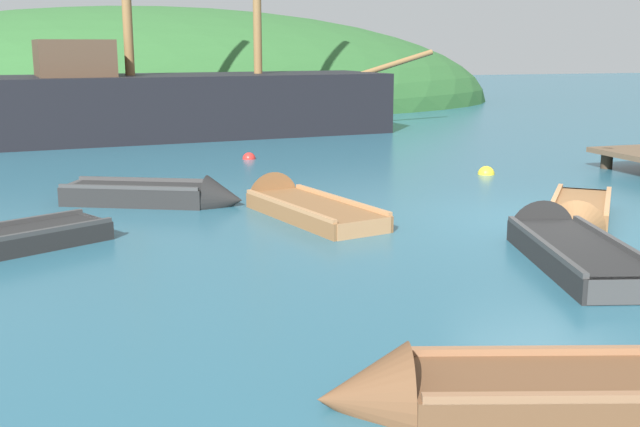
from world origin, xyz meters
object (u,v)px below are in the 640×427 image
at_px(rowboat_portside, 521,397).
at_px(buoy_white, 261,192).
at_px(sailing_ship, 187,112).
at_px(buoy_red, 249,159).
at_px(rowboat_outer_left, 162,198).
at_px(rowboat_center, 295,207).
at_px(buoy_yellow, 486,174).
at_px(buoy_orange, 265,183).
at_px(rowboat_near_dock, 562,248).
at_px(rowboat_far, 579,218).

xyz_separation_m(rowboat_portside, buoy_white, (0.22, 10.04, -0.08)).
distance_m(sailing_ship, buoy_red, 5.94).
xyz_separation_m(sailing_ship, buoy_white, (-0.07, -10.50, -0.77)).
height_order(rowboat_outer_left, buoy_red, rowboat_outer_left).
height_order(rowboat_center, buoy_yellow, rowboat_center).
relative_size(rowboat_center, buoy_yellow, 10.15).
xyz_separation_m(rowboat_portside, buoy_orange, (0.54, 10.99, -0.08)).
distance_m(rowboat_center, rowboat_outer_left, 2.61).
relative_size(rowboat_near_dock, rowboat_outer_left, 1.16).
distance_m(rowboat_portside, buoy_white, 10.04).
relative_size(buoy_orange, buoy_red, 0.84).
distance_m(rowboat_portside, rowboat_outer_left, 9.55).
height_order(rowboat_near_dock, rowboat_portside, rowboat_near_dock).
relative_size(rowboat_portside, buoy_orange, 13.82).
distance_m(rowboat_outer_left, buoy_white, 2.18).
distance_m(rowboat_far, buoy_red, 9.81).
height_order(rowboat_outer_left, buoy_yellow, rowboat_outer_left).
bearing_deg(rowboat_center, sailing_ship, -13.16).
relative_size(rowboat_near_dock, buoy_yellow, 10.35).
height_order(rowboat_center, buoy_red, rowboat_center).
xyz_separation_m(rowboat_portside, rowboat_outer_left, (-1.85, 9.37, 0.04)).
bearing_deg(buoy_yellow, sailing_ship, 118.60).
xyz_separation_m(rowboat_outer_left, buoy_yellow, (7.57, 1.20, -0.13)).
bearing_deg(sailing_ship, buoy_red, -88.47).
xyz_separation_m(sailing_ship, buoy_orange, (0.25, -9.54, -0.77)).
bearing_deg(buoy_red, rowboat_center, -95.76).
relative_size(rowboat_outer_left, buoy_yellow, 8.90).
xyz_separation_m(rowboat_near_dock, rowboat_outer_left, (-5.02, 5.41, 0.02)).
distance_m(rowboat_portside, buoy_yellow, 12.02).
bearing_deg(buoy_red, sailing_ship, 97.20).
xyz_separation_m(rowboat_far, buoy_orange, (-4.07, 5.43, -0.11)).
relative_size(rowboat_near_dock, buoy_orange, 13.77).
bearing_deg(rowboat_far, buoy_red, -119.67).
height_order(rowboat_outer_left, buoy_orange, rowboat_outer_left).
distance_m(rowboat_near_dock, rowboat_outer_left, 7.38).
bearing_deg(buoy_orange, sailing_ship, 91.53).
bearing_deg(buoy_orange, rowboat_near_dock, -69.51).
bearing_deg(buoy_yellow, rowboat_near_dock, -111.13).
xyz_separation_m(rowboat_far, buoy_red, (-3.58, 9.13, -0.11)).
relative_size(rowboat_portside, rowboat_outer_left, 1.17).
distance_m(rowboat_center, buoy_red, 6.76).
distance_m(rowboat_far, buoy_white, 6.27).
distance_m(sailing_ship, buoy_orange, 9.58).
xyz_separation_m(rowboat_center, buoy_yellow, (5.37, 2.61, -0.08)).
distance_m(buoy_orange, buoy_yellow, 5.20).
distance_m(rowboat_outer_left, buoy_orange, 2.89).
bearing_deg(rowboat_near_dock, buoy_red, 26.75).
xyz_separation_m(buoy_orange, buoy_red, (0.48, 3.70, 0.00)).
bearing_deg(rowboat_portside, rowboat_center, -75.52).
xyz_separation_m(sailing_ship, buoy_yellow, (5.43, -9.96, -0.77)).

